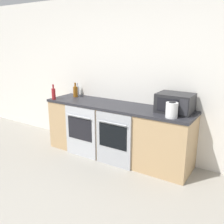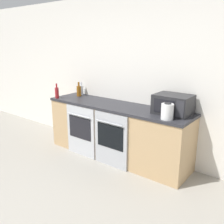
% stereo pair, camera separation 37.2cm
% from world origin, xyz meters
% --- Properties ---
extents(wall_back, '(10.00, 0.06, 2.60)m').
position_xyz_m(wall_back, '(0.00, 2.50, 1.30)').
color(wall_back, silver).
rests_on(wall_back, ground_plane).
extents(counter_back, '(2.49, 0.64, 0.89)m').
position_xyz_m(counter_back, '(0.00, 2.16, 0.45)').
color(counter_back, tan).
rests_on(counter_back, ground_plane).
extents(oven_left, '(0.60, 0.06, 0.84)m').
position_xyz_m(oven_left, '(-0.50, 1.83, 0.43)').
color(oven_left, '#B7BABF').
rests_on(oven_left, ground_plane).
extents(oven_right, '(0.60, 0.06, 0.84)m').
position_xyz_m(oven_right, '(0.14, 1.83, 0.43)').
color(oven_right, '#A8AAAF').
rests_on(oven_right, ground_plane).
extents(microwave, '(0.50, 0.38, 0.27)m').
position_xyz_m(microwave, '(0.92, 2.23, 1.03)').
color(microwave, '#232326').
rests_on(microwave, counter_back).
extents(bottle_amber, '(0.08, 0.08, 0.26)m').
position_xyz_m(bottle_amber, '(-0.95, 2.26, 0.99)').
color(bottle_amber, '#8C5114').
rests_on(bottle_amber, counter_back).
extents(bottle_red, '(0.07, 0.07, 0.26)m').
position_xyz_m(bottle_red, '(-1.13, 1.90, 0.99)').
color(bottle_red, maroon).
rests_on(bottle_red, counter_back).
extents(bottle_clear, '(0.07, 0.07, 0.24)m').
position_xyz_m(bottle_clear, '(-1.00, 2.39, 0.98)').
color(bottle_clear, silver).
rests_on(bottle_clear, counter_back).
extents(kettle, '(0.16, 0.16, 0.22)m').
position_xyz_m(kettle, '(0.97, 1.95, 0.99)').
color(kettle, white).
rests_on(kettle, counter_back).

